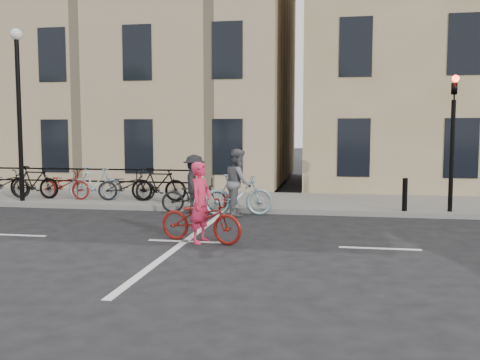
% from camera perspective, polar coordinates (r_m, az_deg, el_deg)
% --- Properties ---
extents(ground, '(120.00, 120.00, 0.00)m').
position_cam_1_polar(ground, '(11.42, -5.88, -6.55)').
color(ground, black).
rests_on(ground, ground).
extents(sidewalk, '(46.00, 4.00, 0.15)m').
position_cam_1_polar(sidewalk, '(18.32, -12.85, -1.92)').
color(sidewalk, slate).
rests_on(sidewalk, ground).
extents(building_west, '(20.00, 10.00, 10.00)m').
position_cam_1_polar(building_west, '(26.78, -17.25, 11.11)').
color(building_west, tan).
rests_on(building_west, sidewalk).
extents(traffic_light, '(0.18, 0.30, 3.90)m').
position_cam_1_polar(traffic_light, '(15.41, 21.77, 5.35)').
color(traffic_light, black).
rests_on(traffic_light, sidewalk).
extents(lamp_post, '(0.36, 0.36, 5.28)m').
position_cam_1_polar(lamp_post, '(17.95, -22.56, 8.58)').
color(lamp_post, black).
rests_on(lamp_post, sidewalk).
extents(bollard_east, '(0.14, 0.14, 0.90)m').
position_cam_1_polar(bollard_east, '(15.23, 17.17, -1.49)').
color(bollard_east, black).
rests_on(bollard_east, sidewalk).
extents(parked_bikes, '(7.25, 1.23, 1.05)m').
position_cam_1_polar(parked_bikes, '(17.77, -16.81, -0.38)').
color(parked_bikes, black).
rests_on(parked_bikes, sidewalk).
extents(cyclist_pink, '(2.01, 1.16, 1.69)m').
position_cam_1_polar(cyclist_pink, '(11.21, -4.20, -3.72)').
color(cyclist_pink, maroon).
rests_on(cyclist_pink, ground).
extents(cyclist_grey, '(1.97, 1.02, 1.84)m').
position_cam_1_polar(cyclist_grey, '(14.69, -0.18, -0.92)').
color(cyclist_grey, '#83A1AB').
rests_on(cyclist_grey, ground).
extents(cyclist_dark, '(1.96, 1.19, 1.66)m').
position_cam_1_polar(cyclist_dark, '(15.25, -4.87, -1.06)').
color(cyclist_dark, black).
rests_on(cyclist_dark, ground).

